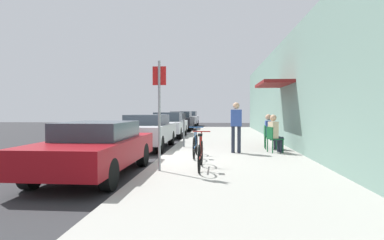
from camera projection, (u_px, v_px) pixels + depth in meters
The scene contains 17 objects.
ground_plane at pixel (159, 162), 9.54m from camera, with size 60.00×60.00×0.00m, color #2D2D30.
sidewalk_slab at pixel (231, 152), 11.34m from camera, with size 4.50×32.00×0.12m, color #9E9B93.
building_facade at pixel (300, 90), 11.09m from camera, with size 1.40×32.00×4.51m.
parked_car_0 at pixel (96, 147), 7.51m from camera, with size 1.80×4.40×1.28m.
parked_car_1 at pixel (147, 131), 12.84m from camera, with size 1.80×4.40×1.38m.
parked_car_2 at pixel (169, 124), 18.49m from camera, with size 1.80×4.40×1.44m.
parked_car_3 at pixel (181, 121), 24.63m from camera, with size 1.80×4.40×1.46m.
parked_car_4 at pixel (189, 118), 30.95m from camera, with size 1.80×4.40×1.47m.
parking_meter at pixel (184, 127), 12.34m from camera, with size 0.12×0.10×1.32m.
street_sign at pixel (159, 107), 7.45m from camera, with size 0.32×0.06×2.60m.
bicycle_0 at pixel (200, 154), 7.68m from camera, with size 0.46×1.71×0.90m.
bicycle_1 at pixel (195, 145), 9.74m from camera, with size 0.46×1.71×0.90m.
cafe_chair_0 at pixel (273, 138), 10.73m from camera, with size 0.55×0.55×0.87m.
seated_patron_0 at pixel (275, 132), 10.73m from camera, with size 0.50×0.46×1.29m.
cafe_chair_1 at pixel (268, 135), 11.74m from camera, with size 0.46×0.46×0.87m.
seated_patron_1 at pixel (270, 130), 11.73m from camera, with size 0.44×0.37×1.29m.
pedestrian_standing at pixel (236, 123), 10.62m from camera, with size 0.36×0.22×1.70m.
Camera 1 is at (1.78, -9.38, 1.55)m, focal length 29.55 mm.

